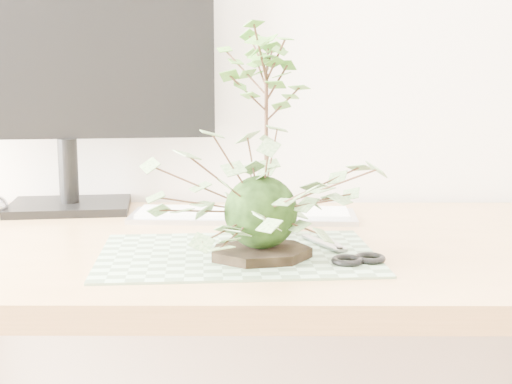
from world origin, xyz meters
TOP-DOWN VIEW (x-y plane):
  - desk at (-0.02, 1.23)m, footprint 1.60×0.70m
  - cutting_mat at (-0.03, 1.12)m, footprint 0.46×0.32m
  - stone_dish at (0.01, 1.10)m, footprint 0.19×0.19m
  - ivy_kokedama at (0.01, 1.10)m, footprint 0.32×0.32m
  - maple_kokedama at (0.02, 1.26)m, footprint 0.26×0.26m
  - keyboard at (-0.03, 1.41)m, footprint 0.45×0.15m
  - monitor at (-0.39, 1.50)m, footprint 0.61×0.21m
  - scissors at (0.14, 1.09)m, footprint 0.10×0.20m

SIDE VIEW (x-z plane):
  - desk at x=-0.02m, z-range 0.28..1.02m
  - cutting_mat at x=-0.03m, z-range 0.74..0.74m
  - keyboard at x=-0.03m, z-range 0.74..0.76m
  - scissors at x=0.14m, z-range 0.74..0.75m
  - stone_dish at x=0.01m, z-range 0.74..0.76m
  - ivy_kokedama at x=0.01m, z-range 0.76..0.98m
  - maple_kokedama at x=0.02m, z-range 0.82..1.19m
  - monitor at x=-0.39m, z-range 0.78..1.32m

